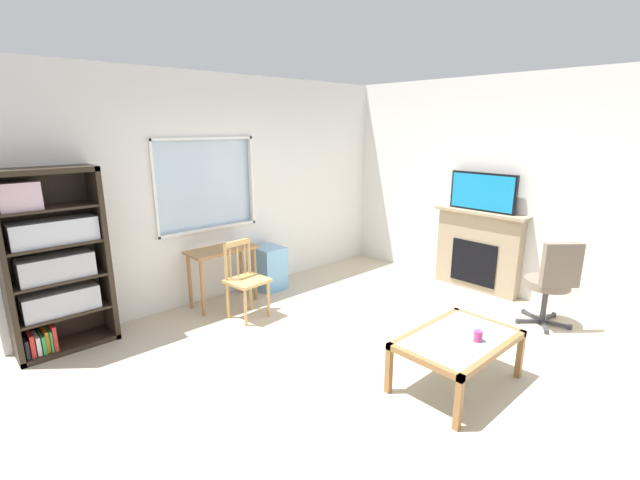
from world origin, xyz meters
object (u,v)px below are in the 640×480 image
object	(u,v)px
fireplace	(478,250)
tv	(483,192)
wooden_chair	(245,279)
office_chair	(552,279)
desk_under_window	(222,259)
coffee_table	(458,343)
plastic_drawer_unit	(269,268)
sippy_cup	(478,336)
bookshelf	(53,262)

from	to	relation	value
fireplace	tv	bearing A→B (deg)	180.00
wooden_chair	office_chair	distance (m)	3.40
tv	office_chair	distance (m)	1.47
desk_under_window	wooden_chair	bearing A→B (deg)	-90.89
fireplace	office_chair	size ratio (longest dim) A/B	1.25
fireplace	coffee_table	size ratio (longest dim) A/B	1.15
desk_under_window	plastic_drawer_unit	size ratio (longest dim) A/B	1.42
plastic_drawer_unit	coffee_table	world-z (taller)	plastic_drawer_unit
desk_under_window	plastic_drawer_unit	world-z (taller)	desk_under_window
coffee_table	sippy_cup	bearing A→B (deg)	-68.92
bookshelf	office_chair	xyz separation A→B (m)	(4.06, -3.12, -0.35)
fireplace	wooden_chair	bearing A→B (deg)	154.17
wooden_chair	fireplace	bearing A→B (deg)	-25.83
desk_under_window	plastic_drawer_unit	bearing A→B (deg)	3.85
desk_under_window	sippy_cup	distance (m)	3.12
wooden_chair	coffee_table	xyz separation A→B (m)	(0.54, -2.41, -0.07)
wooden_chair	sippy_cup	xyz separation A→B (m)	(0.60, -2.55, 0.03)
desk_under_window	coffee_table	bearing A→B (deg)	-79.66
office_chair	coffee_table	world-z (taller)	office_chair
bookshelf	wooden_chair	distance (m)	1.92
wooden_chair	sippy_cup	size ratio (longest dim) A/B	10.00
office_chair	plastic_drawer_unit	bearing A→B (deg)	116.90
desk_under_window	sippy_cup	bearing A→B (deg)	-79.14
bookshelf	plastic_drawer_unit	distance (m)	2.58
fireplace	sippy_cup	size ratio (longest dim) A/B	13.85
coffee_table	plastic_drawer_unit	bearing A→B (deg)	85.97
wooden_chair	bookshelf	bearing A→B (deg)	160.50
wooden_chair	plastic_drawer_unit	world-z (taller)	wooden_chair
desk_under_window	office_chair	distance (m)	3.79
fireplace	coffee_table	distance (m)	2.51
plastic_drawer_unit	coffee_table	distance (m)	2.98
wooden_chair	sippy_cup	distance (m)	2.62
tv	bookshelf	bearing A→B (deg)	156.45
desk_under_window	fireplace	bearing A→B (deg)	-33.76
desk_under_window	coffee_table	world-z (taller)	desk_under_window
bookshelf	plastic_drawer_unit	world-z (taller)	bookshelf
bookshelf	sippy_cup	bearing A→B (deg)	-53.42
tv	office_chair	xyz separation A→B (m)	(-0.49, -1.14, -0.78)
fireplace	bookshelf	bearing A→B (deg)	156.54
wooden_chair	tv	bearing A→B (deg)	-25.97
desk_under_window	wooden_chair	distance (m)	0.53
bookshelf	desk_under_window	size ratio (longest dim) A/B	2.16
bookshelf	coffee_table	bearing A→B (deg)	-52.80
office_chair	sippy_cup	xyz separation A→B (m)	(-1.71, -0.05, -0.06)
desk_under_window	office_chair	xyz separation A→B (m)	(2.30, -3.01, -0.03)
bookshelf	sippy_cup	world-z (taller)	bookshelf
wooden_chair	coffee_table	bearing A→B (deg)	-77.34
bookshelf	tv	size ratio (longest dim) A/B	2.03
bookshelf	office_chair	bearing A→B (deg)	-37.54
wooden_chair	plastic_drawer_unit	size ratio (longest dim) A/B	1.53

